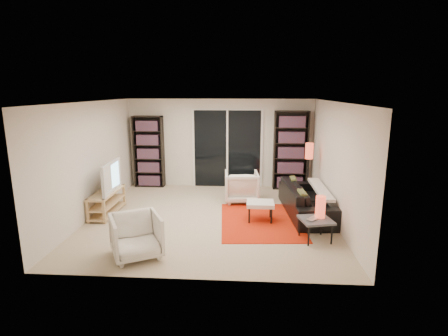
{
  "coord_description": "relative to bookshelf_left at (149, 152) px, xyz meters",
  "views": [
    {
      "loc": [
        0.72,
        -6.95,
        2.62
      ],
      "look_at": [
        0.25,
        0.3,
        1.0
      ],
      "focal_mm": 28.0,
      "sensor_mm": 36.0,
      "label": 1
    }
  ],
  "objects": [
    {
      "name": "rug",
      "position": [
        2.98,
        -2.52,
        -0.97
      ],
      "size": [
        1.74,
        2.26,
        0.01
      ],
      "primitive_type": "cube",
      "rotation": [
        0.0,
        0.0,
        0.07
      ],
      "color": "red",
      "rests_on": "floor"
    },
    {
      "name": "floor_lamp",
      "position": [
        4.16,
        -1.0,
        0.1
      ],
      "size": [
        0.21,
        0.21,
        1.41
      ],
      "color": "black",
      "rests_on": "floor"
    },
    {
      "name": "side_table",
      "position": [
        3.92,
        -3.37,
        -0.62
      ],
      "size": [
        0.63,
        0.63,
        0.4
      ],
      "color": "#4A4A4F",
      "rests_on": "floor"
    },
    {
      "name": "armchair_front",
      "position": [
        0.93,
        -4.19,
        -0.63
      ],
      "size": [
        1.02,
        1.03,
        0.7
      ],
      "primitive_type": "imported",
      "rotation": [
        0.0,
        0.0,
        0.49
      ],
      "color": "silver",
      "rests_on": "floor"
    },
    {
      "name": "wall_front",
      "position": [
        1.95,
        -4.83,
        0.22
      ],
      "size": [
        5.0,
        0.02,
        2.4
      ],
      "primitive_type": "cube",
      "color": "silver",
      "rests_on": "ground"
    },
    {
      "name": "floor",
      "position": [
        1.95,
        -2.33,
        -0.98
      ],
      "size": [
        5.0,
        5.0,
        0.0
      ],
      "primitive_type": "plane",
      "color": "#C9B595",
      "rests_on": "ground"
    },
    {
      "name": "sofa",
      "position": [
        3.99,
        -1.99,
        -0.65
      ],
      "size": [
        1.03,
        2.25,
        0.64
      ],
      "primitive_type": "imported",
      "rotation": [
        0.0,
        0.0,
        1.65
      ],
      "color": "black",
      "rests_on": "floor"
    },
    {
      "name": "ottoman",
      "position": [
        2.97,
        -2.46,
        -0.63
      ],
      "size": [
        0.56,
        0.46,
        0.4
      ],
      "color": "silver",
      "rests_on": "floor"
    },
    {
      "name": "ceiling",
      "position": [
        1.95,
        -2.33,
        1.42
      ],
      "size": [
        5.0,
        5.0,
        0.02
      ],
      "primitive_type": "cube",
      "color": "white",
      "rests_on": "wall_back"
    },
    {
      "name": "laptop",
      "position": [
        3.91,
        -3.41,
        -0.56
      ],
      "size": [
        0.36,
        0.38,
        0.03
      ],
      "primitive_type": "imported",
      "rotation": [
        0.0,
        0.0,
        0.89
      ],
      "color": "silver",
      "rests_on": "side_table"
    },
    {
      "name": "tv",
      "position": [
        -0.3,
        -2.27,
        -0.15
      ],
      "size": [
        0.22,
        1.13,
        0.65
      ],
      "primitive_type": "imported",
      "rotation": [
        0.0,
        0.0,
        1.64
      ],
      "color": "black",
      "rests_on": "tv_stand"
    },
    {
      "name": "wall_left",
      "position": [
        -0.55,
        -2.33,
        0.22
      ],
      "size": [
        0.02,
        5.0,
        2.4
      ],
      "primitive_type": "cube",
      "color": "silver",
      "rests_on": "ground"
    },
    {
      "name": "bookshelf_right",
      "position": [
        3.85,
        -0.0,
        0.07
      ],
      "size": [
        0.9,
        0.3,
        2.1
      ],
      "color": "black",
      "rests_on": "ground"
    },
    {
      "name": "armchair_back",
      "position": [
        2.57,
        -1.21,
        -0.61
      ],
      "size": [
        0.84,
        0.86,
        0.73
      ],
      "primitive_type": "imported",
      "rotation": [
        0.0,
        0.0,
        3.21
      ],
      "color": "silver",
      "rests_on": "floor"
    },
    {
      "name": "table_lamp",
      "position": [
        4.0,
        -3.28,
        -0.38
      ],
      "size": [
        0.18,
        0.18,
        0.39
      ],
      "primitive_type": "cylinder",
      "color": "#DA4427",
      "rests_on": "side_table"
    },
    {
      "name": "tv_stand",
      "position": [
        -0.32,
        -2.27,
        -0.71
      ],
      "size": [
        0.4,
        1.24,
        0.5
      ],
      "color": "#E5B986",
      "rests_on": "floor"
    },
    {
      "name": "bookshelf_left",
      "position": [
        0.0,
        0.0,
        0.0
      ],
      "size": [
        0.8,
        0.3,
        1.95
      ],
      "color": "black",
      "rests_on": "ground"
    },
    {
      "name": "wall_back",
      "position": [
        1.95,
        0.17,
        0.22
      ],
      "size": [
        5.0,
        0.02,
        2.4
      ],
      "primitive_type": "cube",
      "color": "silver",
      "rests_on": "ground"
    },
    {
      "name": "wall_right",
      "position": [
        4.45,
        -2.33,
        0.22
      ],
      "size": [
        0.02,
        5.0,
        2.4
      ],
      "primitive_type": "cube",
      "color": "silver",
      "rests_on": "ground"
    },
    {
      "name": "sliding_door",
      "position": [
        2.15,
        0.13,
        0.07
      ],
      "size": [
        1.92,
        0.08,
        2.16
      ],
      "color": "white",
      "rests_on": "ground"
    }
  ]
}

